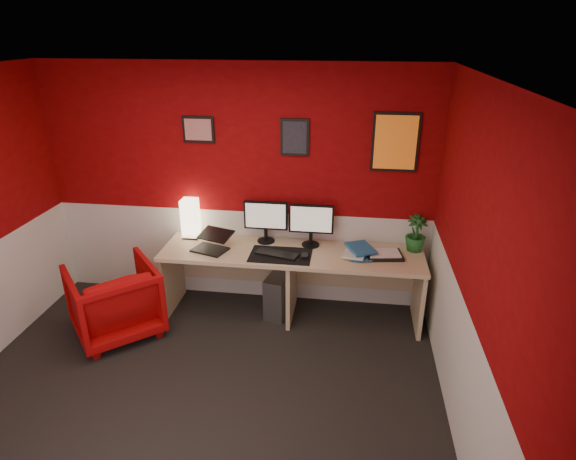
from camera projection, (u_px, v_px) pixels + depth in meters
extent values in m
cube|color=black|center=(194.00, 405.00, 3.82)|extent=(4.00, 3.50, 0.01)
cube|color=white|center=(161.00, 80.00, 2.83)|extent=(4.00, 3.50, 0.01)
cube|color=maroon|center=(237.00, 188.00, 4.92)|extent=(4.00, 0.01, 2.50)
cube|color=maroon|center=(478.00, 286.00, 3.08)|extent=(0.01, 3.50, 2.50)
cube|color=silver|center=(240.00, 254.00, 5.21)|extent=(4.00, 0.01, 1.00)
cube|color=silver|center=(460.00, 379.00, 3.37)|extent=(0.01, 3.50, 1.00)
cube|color=#D0B485|center=(292.00, 284.00, 4.88)|extent=(2.60, 0.65, 0.73)
cube|color=#FFE5B2|center=(190.00, 219.00, 4.99)|extent=(0.16, 0.16, 0.40)
cube|color=black|center=(209.00, 240.00, 4.72)|extent=(0.39, 0.32, 0.22)
cube|color=black|center=(265.00, 215.00, 4.85)|extent=(0.45, 0.06, 0.58)
cube|color=black|center=(311.00, 219.00, 4.76)|extent=(0.45, 0.06, 0.58)
cube|color=black|center=(281.00, 255.00, 4.66)|extent=(0.60, 0.38, 0.01)
cube|color=black|center=(277.00, 254.00, 4.66)|extent=(0.44, 0.24, 0.02)
cube|color=black|center=(305.00, 256.00, 4.60)|extent=(0.06, 0.10, 0.03)
imported|color=#216098|center=(350.00, 255.00, 4.63)|extent=(0.23, 0.29, 0.03)
imported|color=silver|center=(345.00, 251.00, 4.66)|extent=(0.27, 0.33, 0.02)
imported|color=#216098|center=(350.00, 250.00, 4.62)|extent=(0.34, 0.38, 0.03)
cube|color=black|center=(384.00, 255.00, 4.63)|extent=(0.38, 0.30, 0.03)
imported|color=#19591E|center=(416.00, 233.00, 4.70)|extent=(0.24, 0.24, 0.36)
cube|color=#99999E|center=(280.00, 293.00, 4.98)|extent=(0.28, 0.48, 0.45)
imported|color=#AA0708|center=(114.00, 300.00, 4.61)|extent=(1.09, 1.09, 0.71)
cube|color=red|center=(198.00, 129.00, 4.71)|extent=(0.32, 0.02, 0.26)
cube|color=black|center=(295.00, 137.00, 4.61)|extent=(0.28, 0.02, 0.36)
cube|color=orange|center=(395.00, 142.00, 4.50)|extent=(0.44, 0.02, 0.56)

